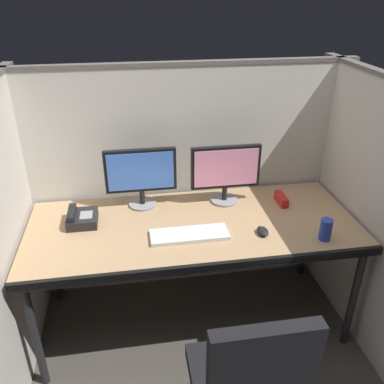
# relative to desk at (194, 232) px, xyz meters

# --- Properties ---
(ground_plane) EXTENTS (8.00, 8.00, 0.00)m
(ground_plane) POSITION_rel_desk_xyz_m (0.00, -0.29, -0.69)
(ground_plane) COLOR #423D38
(cubicle_partition_rear) EXTENTS (2.21, 0.06, 1.57)m
(cubicle_partition_rear) POSITION_rel_desk_xyz_m (0.00, 0.46, 0.10)
(cubicle_partition_rear) COLOR beige
(cubicle_partition_rear) RESTS_ON ground
(cubicle_partition_left) EXTENTS (0.06, 1.41, 1.57)m
(cubicle_partition_left) POSITION_rel_desk_xyz_m (-0.99, -0.09, 0.10)
(cubicle_partition_left) COLOR beige
(cubicle_partition_left) RESTS_ON ground
(cubicle_partition_right) EXTENTS (0.06, 1.41, 1.57)m
(cubicle_partition_right) POSITION_rel_desk_xyz_m (0.99, -0.09, 0.10)
(cubicle_partition_right) COLOR beige
(cubicle_partition_right) RESTS_ON ground
(desk) EXTENTS (1.90, 0.80, 0.74)m
(desk) POSITION_rel_desk_xyz_m (0.00, 0.00, 0.00)
(desk) COLOR tan
(desk) RESTS_ON ground
(monitor_left) EXTENTS (0.43, 0.17, 0.37)m
(monitor_left) POSITION_rel_desk_xyz_m (-0.28, 0.28, 0.27)
(monitor_left) COLOR gray
(monitor_left) RESTS_ON desk
(monitor_right) EXTENTS (0.43, 0.17, 0.37)m
(monitor_right) POSITION_rel_desk_xyz_m (0.24, 0.24, 0.27)
(monitor_right) COLOR gray
(monitor_right) RESTS_ON desk
(keyboard_main) EXTENTS (0.43, 0.15, 0.02)m
(keyboard_main) POSITION_rel_desk_xyz_m (-0.04, -0.12, 0.06)
(keyboard_main) COLOR silver
(keyboard_main) RESTS_ON desk
(computer_mouse) EXTENTS (0.06, 0.10, 0.04)m
(computer_mouse) POSITION_rel_desk_xyz_m (0.36, -0.16, 0.07)
(computer_mouse) COLOR black
(computer_mouse) RESTS_ON desk
(soda_can) EXTENTS (0.07, 0.07, 0.12)m
(soda_can) POSITION_rel_desk_xyz_m (0.68, -0.26, 0.11)
(soda_can) COLOR #263FB2
(soda_can) RESTS_ON desk
(desk_phone) EXTENTS (0.17, 0.19, 0.09)m
(desk_phone) POSITION_rel_desk_xyz_m (-0.64, 0.12, 0.08)
(desk_phone) COLOR black
(desk_phone) RESTS_ON desk
(red_stapler) EXTENTS (0.04, 0.15, 0.06)m
(red_stapler) POSITION_rel_desk_xyz_m (0.59, 0.16, 0.08)
(red_stapler) COLOR red
(red_stapler) RESTS_ON desk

